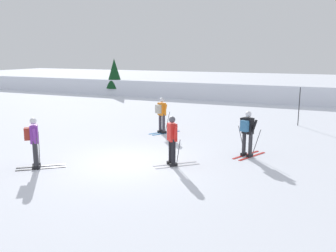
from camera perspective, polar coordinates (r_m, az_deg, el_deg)
name	(u,v)px	position (r m, az deg, el deg)	size (l,w,h in m)	color
ground_plane	(129,163)	(13.08, -6.04, -5.68)	(120.00, 120.00, 0.00)	silver
far_snow_ridge	(250,90)	(31.87, 12.63, 5.44)	(80.00, 6.02, 1.40)	silver
skier_purple	(34,140)	(12.96, -20.02, -2.10)	(1.46, 1.31, 1.71)	black
skier_red	(172,139)	(12.47, 0.68, -2.10)	(1.41, 1.38, 1.71)	silver
skier_black	(247,132)	(13.83, 12.16, -0.85)	(0.97, 1.62, 1.71)	red
skier_orange	(162,114)	(17.52, -1.01, 1.94)	(1.11, 1.58, 1.71)	#237AC6
trail_marker_pole	(299,107)	(20.57, 19.60, 2.85)	(0.04, 0.04, 2.03)	black
conifer_far_left	(114,73)	(33.96, -8.29, 8.03)	(1.56, 1.56, 3.27)	#513823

